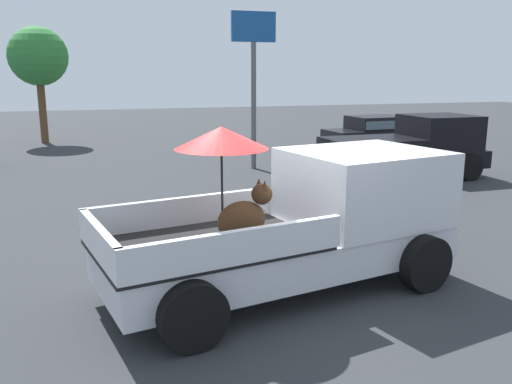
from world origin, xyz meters
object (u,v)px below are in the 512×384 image
(pickup_truck_main, at_px, (310,219))
(motel_sign, at_px, (254,59))
(pickup_truck_red, at_px, (409,148))
(parked_sedan_near, at_px, (377,131))

(pickup_truck_main, xyz_separation_m, motel_sign, (2.16, 9.41, 2.45))
(motel_sign, bearing_deg, pickup_truck_main, -102.91)
(pickup_truck_red, relative_size, motel_sign, 0.99)
(motel_sign, bearing_deg, pickup_truck_red, -36.07)
(parked_sedan_near, height_order, motel_sign, motel_sign)
(pickup_truck_main, height_order, parked_sedan_near, pickup_truck_main)
(pickup_truck_red, xyz_separation_m, motel_sign, (-3.87, 2.82, 2.55))
(parked_sedan_near, distance_m, motel_sign, 7.17)
(pickup_truck_main, bearing_deg, parked_sedan_near, 45.23)
(parked_sedan_near, bearing_deg, pickup_truck_main, -127.72)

